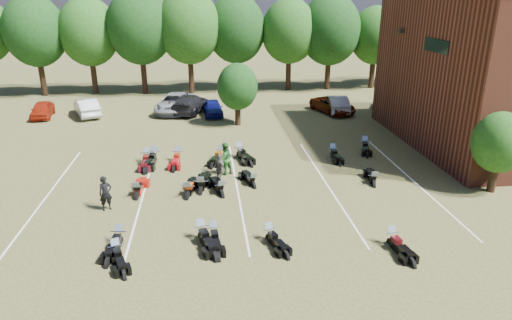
{
  "coord_description": "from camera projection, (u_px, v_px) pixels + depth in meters",
  "views": [
    {
      "loc": [
        -4.55,
        -19.83,
        10.07
      ],
      "look_at": [
        -1.84,
        4.0,
        1.2
      ],
      "focal_mm": 32.0,
      "sensor_mm": 36.0,
      "label": 1
    }
  ],
  "objects": [
    {
      "name": "car_3",
      "position": [
        190.0,
        104.0,
        40.22
      ],
      "size": [
        3.69,
        5.89,
        1.59
      ],
      "primitive_type": "imported",
      "rotation": [
        0.0,
        0.0,
        2.85
      ],
      "color": "black",
      "rests_on": "ground"
    },
    {
      "name": "motorcycle_20",
      "position": [
        364.0,
        149.0,
        31.05
      ],
      "size": [
        1.19,
        2.33,
        1.24
      ],
      "primitive_type": null,
      "rotation": [
        0.0,
        0.0,
        -0.23
      ],
      "color": "black",
      "rests_on": "ground"
    },
    {
      "name": "young_tree_near_building",
      "position": [
        500.0,
        143.0,
        23.54
      ],
      "size": [
        2.8,
        2.8,
        4.16
      ],
      "color": "black",
      "rests_on": "ground"
    },
    {
      "name": "motorcycle_14",
      "position": [
        147.0,
        163.0,
        28.56
      ],
      "size": [
        0.86,
        2.47,
        1.36
      ],
      "primitive_type": null,
      "rotation": [
        0.0,
        0.0,
        0.03
      ],
      "color": "#4B0A12",
      "rests_on": "ground"
    },
    {
      "name": "tree_line",
      "position": [
        237.0,
        30.0,
        47.18
      ],
      "size": [
        56.0,
        6.0,
        9.79
      ],
      "color": "black",
      "rests_on": "ground"
    },
    {
      "name": "motorcycle_2",
      "position": [
        120.0,
        244.0,
        19.37
      ],
      "size": [
        0.97,
        2.28,
        1.23
      ],
      "primitive_type": null,
      "rotation": [
        0.0,
        0.0,
        -0.12
      ],
      "color": "black",
      "rests_on": "ground"
    },
    {
      "name": "motorcycle_0",
      "position": [
        117.0,
        258.0,
        18.37
      ],
      "size": [
        1.3,
        2.16,
        1.15
      ],
      "primitive_type": null,
      "rotation": [
        0.0,
        0.0,
        0.34
      ],
      "color": "black",
      "rests_on": "ground"
    },
    {
      "name": "motorcycle_7",
      "position": [
        137.0,
        198.0,
        23.7
      ],
      "size": [
        0.96,
        2.43,
        1.33
      ],
      "primitive_type": null,
      "rotation": [
        0.0,
        0.0,
        3.06
      ],
      "color": "maroon",
      "rests_on": "ground"
    },
    {
      "name": "motorcycle_3",
      "position": [
        214.0,
        239.0,
        19.72
      ],
      "size": [
        0.88,
        2.2,
        1.2
      ],
      "primitive_type": null,
      "rotation": [
        0.0,
        0.0,
        0.09
      ],
      "color": "black",
      "rests_on": "ground"
    },
    {
      "name": "motorcycle_18",
      "position": [
        239.0,
        157.0,
        29.56
      ],
      "size": [
        1.5,
        2.62,
        1.39
      ],
      "primitive_type": null,
      "rotation": [
        0.0,
        0.0,
        0.3
      ],
      "color": "black",
      "rests_on": "ground"
    },
    {
      "name": "person_grey",
      "position": [
        220.0,
        168.0,
        25.34
      ],
      "size": [
        0.89,
        1.04,
        1.67
      ],
      "primitive_type": "imported",
      "rotation": [
        0.0,
        0.0,
        2.16
      ],
      "color": "#5A544D",
      "rests_on": "ground"
    },
    {
      "name": "motorcycle_9",
      "position": [
        201.0,
        193.0,
        24.29
      ],
      "size": [
        1.1,
        2.54,
        1.37
      ],
      "primitive_type": null,
      "rotation": [
        0.0,
        0.0,
        3.01
      ],
      "color": "black",
      "rests_on": "ground"
    },
    {
      "name": "motorcycle_15",
      "position": [
        178.0,
        161.0,
        28.83
      ],
      "size": [
        1.01,
        2.46,
        1.34
      ],
      "primitive_type": null,
      "rotation": [
        0.0,
        0.0,
        -0.1
      ],
      "color": "maroon",
      "rests_on": "ground"
    },
    {
      "name": "car_4",
      "position": [
        213.0,
        108.0,
        39.31
      ],
      "size": [
        1.8,
        3.96,
        1.32
      ],
      "primitive_type": "imported",
      "rotation": [
        0.0,
        0.0,
        0.06
      ],
      "color": "#0D115F",
      "rests_on": "ground"
    },
    {
      "name": "motorcycle_17",
      "position": [
        220.0,
        159.0,
        29.23
      ],
      "size": [
        1.43,
        2.36,
        1.26
      ],
      "primitive_type": null,
      "rotation": [
        0.0,
        0.0,
        -0.34
      ],
      "color": "black",
      "rests_on": "ground"
    },
    {
      "name": "car_1",
      "position": [
        87.0,
        107.0,
        39.1
      ],
      "size": [
        3.21,
        4.83,
        1.51
      ],
      "primitive_type": "imported",
      "rotation": [
        0.0,
        0.0,
        3.53
      ],
      "color": "silver",
      "rests_on": "ground"
    },
    {
      "name": "motorcycle_5",
      "position": [
        391.0,
        245.0,
        19.27
      ],
      "size": [
        0.95,
        2.23,
        1.2
      ],
      "primitive_type": null,
      "rotation": [
        0.0,
        0.0,
        0.12
      ],
      "color": "black",
      "rests_on": "ground"
    },
    {
      "name": "motorcycle_11",
      "position": [
        253.0,
        187.0,
        25.01
      ],
      "size": [
        1.24,
        2.28,
        1.21
      ],
      "primitive_type": null,
      "rotation": [
        0.0,
        0.0,
        3.41
      ],
      "color": "black",
      "rests_on": "ground"
    },
    {
      "name": "car_0",
      "position": [
        42.0,
        110.0,
        38.66
      ],
      "size": [
        2.01,
        4.04,
        1.32
      ],
      "primitive_type": "imported",
      "rotation": [
        0.0,
        0.0,
        0.12
      ],
      "color": "maroon",
      "rests_on": "ground"
    },
    {
      "name": "motorcycle_16",
      "position": [
        155.0,
        162.0,
        28.76
      ],
      "size": [
        1.14,
        2.61,
        1.41
      ],
      "primitive_type": null,
      "rotation": [
        0.0,
        0.0,
        -0.13
      ],
      "color": "black",
      "rests_on": "ground"
    },
    {
      "name": "car_2",
      "position": [
        175.0,
        103.0,
        40.37
      ],
      "size": [
        3.69,
        6.18,
        1.61
      ],
      "primitive_type": "imported",
      "rotation": [
        0.0,
        0.0,
        -0.18
      ],
      "color": "gray",
      "rests_on": "ground"
    },
    {
      "name": "ground",
      "position": [
        302.0,
        209.0,
        22.45
      ],
      "size": [
        160.0,
        160.0,
        0.0
      ],
      "primitive_type": "plane",
      "color": "brown",
      "rests_on": "ground"
    },
    {
      "name": "young_tree_midfield",
      "position": [
        237.0,
        87.0,
        35.61
      ],
      "size": [
        3.2,
        3.2,
        4.7
      ],
      "color": "black",
      "rests_on": "ground"
    },
    {
      "name": "car_6",
      "position": [
        333.0,
        105.0,
        40.17
      ],
      "size": [
        3.67,
        5.26,
        1.33
      ],
      "primitive_type": "imported",
      "rotation": [
        0.0,
        0.0,
        0.33
      ],
      "color": "#511404",
      "rests_on": "ground"
    },
    {
      "name": "motorcycle_10",
      "position": [
        222.0,
        196.0,
        23.91
      ],
      "size": [
        1.32,
        2.45,
        1.31
      ],
      "primitive_type": null,
      "rotation": [
        0.0,
        0.0,
        3.4
      ],
      "color": "black",
      "rests_on": "ground"
    },
    {
      "name": "motorcycle_8",
      "position": [
        188.0,
        198.0,
        23.72
      ],
      "size": [
        1.27,
        2.52,
        1.35
      ],
      "primitive_type": null,
      "rotation": [
        0.0,
        0.0,
        2.93
      ],
      "color": "black",
      "rests_on": "ground"
    },
    {
      "name": "motorcycle_19",
      "position": [
        333.0,
        157.0,
        29.62
      ],
      "size": [
        0.68,
        2.14,
        1.19
      ],
      "primitive_type": null,
      "rotation": [
        0.0,
        0.0,
        -0.0
      ],
      "color": "black",
      "rests_on": "ground"
    },
    {
      "name": "motorcycle_13",
      "position": [
        373.0,
        186.0,
        25.18
      ],
      "size": [
        1.05,
        2.31,
        1.24
      ],
      "primitive_type": null,
      "rotation": [
        0.0,
        0.0,
        2.98
      ],
      "color": "black",
      "rests_on": "ground"
    },
    {
      "name": "motorcycle_4",
      "position": [
        270.0,
        241.0,
        19.63
      ],
      "size": [
        1.26,
        2.14,
        1.14
      ],
      "primitive_type": null,
      "rotation": [
        0.0,
        0.0,
        0.32
      ],
      "color": "black",
      "rests_on": "ground"
    },
    {
      "name": "motorcycle_1",
      "position": [
        202.0,
        239.0,
        19.73
      ],
      "size": [
        1.41,
        2.45,
        1.3
      ],
      "primitive_type": null,
      "rotation": [
        0.0,
        0.0,
        0.3
      ],
      "color": "black",
      "rests_on": "ground"
    },
    {
      "name": "parking_lines",
      "position": [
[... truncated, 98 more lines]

